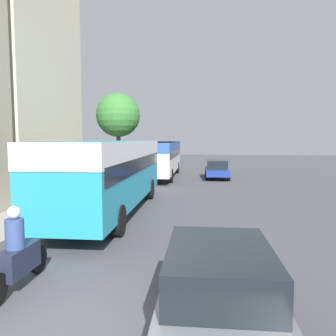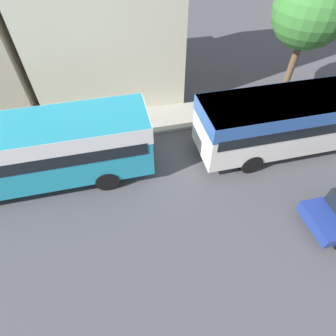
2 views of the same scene
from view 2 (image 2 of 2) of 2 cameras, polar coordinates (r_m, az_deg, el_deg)
bus_lead at (r=11.74m, az=-30.44°, el=3.42°), size 2.50×10.52×2.96m
bus_following at (r=13.83m, az=29.25°, el=10.40°), size 2.59×10.73×2.82m
street_tree at (r=15.61m, az=28.94°, el=28.09°), size 3.62×3.62×6.69m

